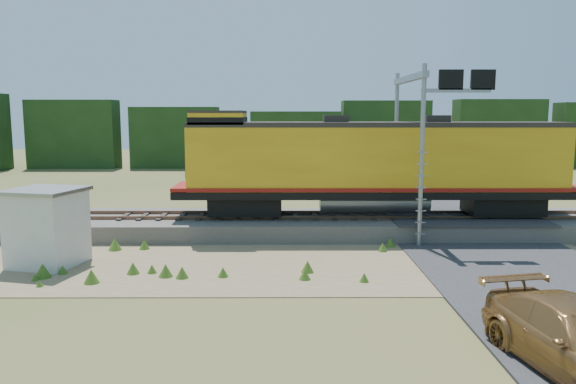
{
  "coord_description": "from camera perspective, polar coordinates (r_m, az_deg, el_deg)",
  "views": [
    {
      "loc": [
        -1.36,
        -20.18,
        5.64
      ],
      "look_at": [
        -1.28,
        3.0,
        2.4
      ],
      "focal_mm": 35.0,
      "sensor_mm": 36.0,
      "label": 1
    }
  ],
  "objects": [
    {
      "name": "shed",
      "position": [
        22.75,
        -23.28,
        -3.26
      ],
      "size": [
        2.96,
        2.96,
        2.9
      ],
      "rotation": [
        0.0,
        0.0,
        -0.24
      ],
      "color": "silver",
      "rests_on": "ground"
    },
    {
      "name": "signal_gantry",
      "position": [
        26.21,
        13.33,
        7.92
      ],
      "size": [
        3.05,
        6.2,
        7.68
      ],
      "color": "gray",
      "rests_on": "ground"
    },
    {
      "name": "ground",
      "position": [
        21.0,
        3.55,
        -7.64
      ],
      "size": [
        140.0,
        140.0,
        0.0
      ],
      "primitive_type": "plane",
      "color": "#475123",
      "rests_on": "ground"
    },
    {
      "name": "road",
      "position": [
        23.21,
        21.05,
        -6.43
      ],
      "size": [
        7.0,
        66.0,
        0.86
      ],
      "color": "#38383A",
      "rests_on": "ground"
    },
    {
      "name": "tree_line_north",
      "position": [
        58.25,
        1.13,
        5.43
      ],
      "size": [
        130.0,
        3.0,
        6.5
      ],
      "color": "#1B3413",
      "rests_on": "ground"
    },
    {
      "name": "rails",
      "position": [
        26.65,
        2.72,
        -2.34
      ],
      "size": [
        70.0,
        1.54,
        0.16
      ],
      "color": "brown",
      "rests_on": "ballast"
    },
    {
      "name": "locomotive",
      "position": [
        26.57,
        8.25,
        2.91
      ],
      "size": [
        18.7,
        2.85,
        4.82
      ],
      "color": "black",
      "rests_on": "rails"
    },
    {
      "name": "ballast",
      "position": [
        26.74,
        2.71,
        -3.36
      ],
      "size": [
        70.0,
        5.0,
        0.8
      ],
      "primitive_type": "cube",
      "color": "slate",
      "rests_on": "ground"
    },
    {
      "name": "dirt_shoulder",
      "position": [
        21.44,
        -1.93,
        -7.26
      ],
      "size": [
        26.0,
        8.0,
        0.03
      ],
      "primitive_type": "cube",
      "color": "#8C7754",
      "rests_on": "ground"
    },
    {
      "name": "weed_clumps",
      "position": [
        21.16,
        -6.06,
        -7.55
      ],
      "size": [
        15.0,
        6.2,
        0.56
      ],
      "primitive_type": null,
      "color": "#3B5F1B",
      "rests_on": "ground"
    }
  ]
}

